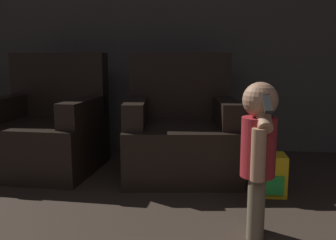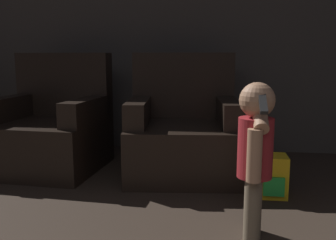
{
  "view_description": "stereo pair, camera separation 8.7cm",
  "coord_description": "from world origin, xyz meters",
  "px_view_note": "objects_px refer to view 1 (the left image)",
  "views": [
    {
      "loc": [
        0.42,
        0.56,
        0.97
      ],
      "look_at": [
        0.18,
        3.06,
        0.55
      ],
      "focal_mm": 40.0,
      "sensor_mm": 36.0,
      "label": 1
    },
    {
      "loc": [
        0.51,
        0.57,
        0.97
      ],
      "look_at": [
        0.18,
        3.06,
        0.55
      ],
      "focal_mm": 40.0,
      "sensor_mm": 36.0,
      "label": 2
    }
  ],
  "objects_px": {
    "person_toddler": "(259,147)",
    "toy_backpack": "(271,175)",
    "armchair_right": "(181,134)",
    "armchair_left": "(47,131)"
  },
  "relations": [
    {
      "from": "person_toddler",
      "to": "armchair_right",
      "type": "bearing_deg",
      "value": -149.13
    },
    {
      "from": "armchair_right",
      "to": "person_toddler",
      "type": "height_order",
      "value": "armchair_right"
    },
    {
      "from": "person_toddler",
      "to": "toy_backpack",
      "type": "height_order",
      "value": "person_toddler"
    },
    {
      "from": "armchair_right",
      "to": "person_toddler",
      "type": "xyz_separation_m",
      "value": [
        0.48,
        -1.11,
        0.16
      ]
    },
    {
      "from": "armchair_right",
      "to": "toy_backpack",
      "type": "relative_size",
      "value": 3.44
    },
    {
      "from": "armchair_left",
      "to": "toy_backpack",
      "type": "xyz_separation_m",
      "value": [
        1.85,
        -0.47,
        -0.19
      ]
    },
    {
      "from": "armchair_left",
      "to": "person_toddler",
      "type": "relative_size",
      "value": 1.2
    },
    {
      "from": "armchair_left",
      "to": "toy_backpack",
      "type": "distance_m",
      "value": 1.92
    },
    {
      "from": "armchair_left",
      "to": "person_toddler",
      "type": "bearing_deg",
      "value": -29.82
    },
    {
      "from": "armchair_left",
      "to": "toy_backpack",
      "type": "relative_size",
      "value": 3.44
    }
  ]
}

